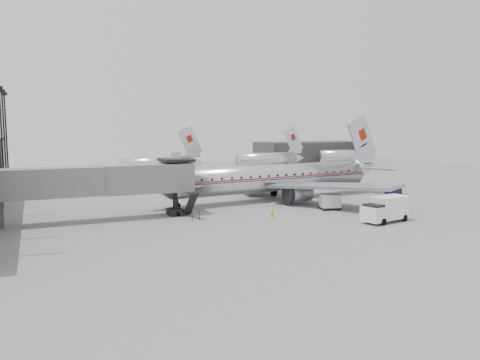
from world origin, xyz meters
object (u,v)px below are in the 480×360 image
object	(u,v)px
service_van	(386,209)
baggage_cart_white	(330,201)
baggage_cart_navy	(393,194)
ramp_worker	(273,211)
airliner	(277,178)

from	to	relation	value
service_van	baggage_cart_white	world-z (taller)	service_van
baggage_cart_navy	ramp_worker	size ratio (longest dim) A/B	1.37
service_van	ramp_worker	xyz separation A→B (m)	(-10.29, 5.95, -0.53)
airliner	baggage_cart_navy	distance (m)	15.96
service_van	baggage_cart_navy	xyz separation A→B (m)	(11.05, 11.20, -0.55)
baggage_cart_white	ramp_worker	bearing A→B (deg)	-148.29
ramp_worker	service_van	bearing A→B (deg)	-60.55
baggage_cart_navy	ramp_worker	xyz separation A→B (m)	(-21.34, -5.25, 0.01)
service_van	ramp_worker	bearing A→B (deg)	137.73
airliner	service_van	bearing A→B (deg)	-86.46
airliner	ramp_worker	world-z (taller)	airliner
service_van	baggage_cart_navy	size ratio (longest dim) A/B	2.53
ramp_worker	airliner	bearing A→B (deg)	29.23
airliner	service_van	xyz separation A→B (m)	(3.10, -18.28, -1.58)
airliner	service_van	distance (m)	18.60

